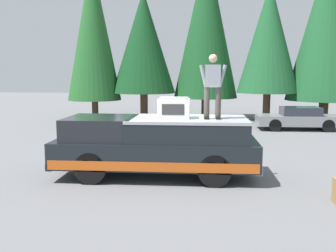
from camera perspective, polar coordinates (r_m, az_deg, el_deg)
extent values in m
plane|color=slate|center=(11.09, 0.41, -7.09)|extent=(90.00, 90.00, 0.00)
cube|color=black|center=(10.70, -1.83, -3.79)|extent=(2.00, 5.50, 0.70)
cube|color=#CC5619|center=(10.74, -1.82, -4.80)|extent=(2.01, 5.39, 0.24)
cube|color=black|center=(10.87, -9.79, -0.25)|extent=(1.84, 1.87, 0.60)
cube|color=black|center=(10.53, 2.92, -0.62)|extent=(1.92, 3.19, 0.52)
cube|color=#A8AAAF|center=(10.49, 2.93, 1.00)|extent=(1.94, 3.19, 0.08)
cube|color=#232326|center=(11.38, -15.45, -4.77)|extent=(1.96, 0.16, 0.20)
cube|color=#B2B5BA|center=(10.79, 12.58, -5.35)|extent=(1.96, 0.16, 0.20)
cylinder|color=black|center=(10.26, -11.31, -6.06)|extent=(0.30, 0.84, 0.84)
cylinder|color=black|center=(11.86, -9.05, -4.12)|extent=(0.30, 0.84, 0.84)
cylinder|color=black|center=(9.87, 6.90, -6.50)|extent=(0.30, 0.84, 0.84)
cylinder|color=black|center=(11.53, 6.59, -4.42)|extent=(0.30, 0.84, 0.84)
cube|color=silver|center=(10.39, 0.88, 2.61)|extent=(0.64, 0.84, 0.52)
cube|color=#2D2D30|center=(10.07, 0.75, 2.45)|extent=(0.01, 0.59, 0.29)
cube|color=#99999E|center=(10.37, 0.88, 4.15)|extent=(0.58, 0.76, 0.04)
cylinder|color=#423D38|center=(10.26, 7.41, 3.37)|extent=(0.15, 0.15, 0.84)
cube|color=black|center=(10.25, 7.38, 1.24)|extent=(0.26, 0.11, 0.08)
cylinder|color=#423D38|center=(10.25, 5.73, 3.40)|extent=(0.15, 0.15, 0.84)
cube|color=black|center=(10.24, 5.70, 1.26)|extent=(0.26, 0.11, 0.08)
cube|color=#9399A3|center=(10.22, 6.63, 7.36)|extent=(0.24, 0.40, 0.58)
sphere|color=beige|center=(10.23, 6.67, 9.88)|extent=(0.22, 0.22, 0.22)
cylinder|color=#9399A3|center=(10.20, 8.02, 7.33)|extent=(0.09, 0.23, 0.58)
cylinder|color=#9399A3|center=(10.19, 5.25, 7.37)|extent=(0.09, 0.23, 0.58)
cube|color=gray|center=(20.67, 18.62, 0.83)|extent=(1.64, 4.10, 0.50)
cube|color=#282D38|center=(20.65, 18.94, 2.09)|extent=(1.31, 1.89, 0.42)
cylinder|color=black|center=(19.72, 15.51, 0.11)|extent=(0.20, 0.62, 0.62)
cylinder|color=black|center=(21.13, 14.79, 0.63)|extent=(0.20, 0.62, 0.62)
cylinder|color=black|center=(20.35, 22.55, 0.03)|extent=(0.20, 0.62, 0.62)
cylinder|color=black|center=(21.71, 21.41, 0.54)|extent=(0.20, 0.62, 0.62)
cylinder|color=#4C3826|center=(24.83, 21.93, 2.10)|extent=(0.54, 0.54, 1.26)
cone|color=#1E562D|center=(24.90, 22.55, 13.99)|extent=(4.52, 4.52, 9.06)
cylinder|color=#4C3826|center=(23.94, 14.32, 2.76)|extent=(0.43, 0.43, 1.69)
cone|color=#1E562D|center=(23.94, 14.65, 12.50)|extent=(3.62, 3.62, 6.44)
cylinder|color=#4C3826|center=(24.95, 5.50, 2.70)|extent=(0.48, 0.48, 1.30)
cone|color=#194C23|center=(25.05, 5.67, 14.87)|extent=(4.02, 4.02, 9.30)
cylinder|color=#4C3826|center=(24.46, -3.55, 3.00)|extent=(0.47, 0.47, 1.63)
cone|color=#14421E|center=(24.45, -3.63, 12.26)|extent=(3.94, 3.94, 6.27)
cylinder|color=#4C3826|center=(24.80, -10.70, 2.44)|extent=(0.40, 0.40, 1.18)
cone|color=#235B28|center=(24.84, -11.00, 13.88)|extent=(3.30, 3.30, 8.71)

